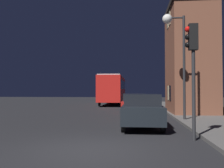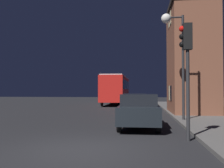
% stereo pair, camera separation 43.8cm
% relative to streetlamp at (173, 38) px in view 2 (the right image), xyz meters
% --- Properties ---
extents(ground_plane, '(120.00, 120.00, 0.00)m').
position_rel_streetlamp_xyz_m(ground_plane, '(-3.51, -6.97, -4.62)').
color(ground_plane, black).
extents(brick_building, '(3.22, 5.46, 7.83)m').
position_rel_streetlamp_xyz_m(brick_building, '(1.85, 4.90, -0.56)').
color(brick_building, brown).
rests_on(brick_building, sidewalk).
extents(streetlamp, '(1.24, 0.55, 5.85)m').
position_rel_streetlamp_xyz_m(streetlamp, '(0.00, 0.00, 0.00)').
color(streetlamp, '#28282B').
rests_on(streetlamp, sidewalk).
extents(traffic_light, '(0.43, 0.24, 3.99)m').
position_rel_streetlamp_xyz_m(traffic_light, '(-0.20, -5.30, -1.75)').
color(traffic_light, '#28282B').
rests_on(traffic_light, ground).
extents(bus, '(2.56, 11.24, 3.48)m').
position_rel_streetlamp_xyz_m(bus, '(-4.97, 16.99, -2.55)').
color(bus, red).
rests_on(bus, ground).
extents(car_near_lane, '(1.76, 4.29, 1.54)m').
position_rel_streetlamp_xyz_m(car_near_lane, '(-1.85, -2.45, -3.82)').
color(car_near_lane, black).
rests_on(car_near_lane, ground).
extents(car_mid_lane, '(1.75, 4.42, 1.50)m').
position_rel_streetlamp_xyz_m(car_mid_lane, '(-2.25, 4.58, -3.84)').
color(car_mid_lane, '#B21E19').
rests_on(car_mid_lane, ground).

